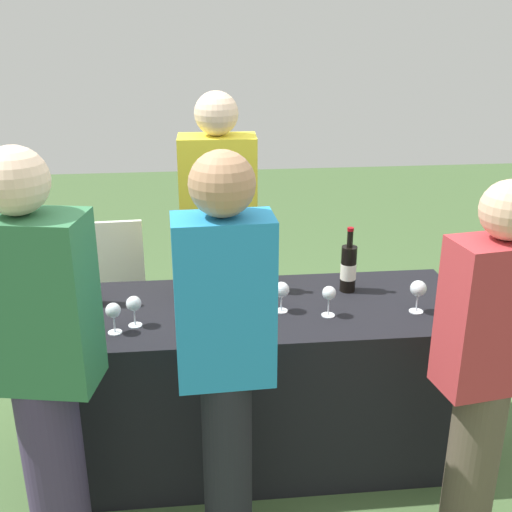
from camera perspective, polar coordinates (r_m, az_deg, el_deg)
name	(u,v)px	position (r m, az deg, el deg)	size (l,w,h in m)	color
ground_plane	(256,449)	(3.32, 0.00, -17.04)	(12.00, 12.00, 0.00)	#476638
tasting_table	(256,381)	(3.09, 0.00, -11.25)	(1.95, 0.71, 0.79)	black
wine_bottle_0	(92,281)	(2.97, -14.55, -2.20)	(0.07, 0.07, 0.32)	black
wine_bottle_1	(185,274)	(2.96, -6.44, -1.64)	(0.07, 0.07, 0.33)	black
wine_bottle_2	(225,274)	(2.96, -2.83, -1.66)	(0.08, 0.08, 0.32)	black
wine_bottle_3	(265,268)	(3.01, 0.80, -1.11)	(0.08, 0.08, 0.32)	black
wine_bottle_4	(348,268)	(3.05, 8.34, -1.09)	(0.08, 0.08, 0.32)	black
wine_glass_0	(113,312)	(2.69, -12.77, -4.92)	(0.06, 0.06, 0.14)	silver
wine_glass_1	(134,305)	(2.74, -10.98, -4.36)	(0.07, 0.07, 0.14)	silver
wine_glass_2	(281,291)	(2.81, 2.31, -3.15)	(0.07, 0.07, 0.14)	silver
wine_glass_3	(329,295)	(2.79, 6.62, -3.48)	(0.06, 0.06, 0.14)	silver
wine_glass_4	(418,290)	(2.90, 14.44, -2.97)	(0.07, 0.07, 0.15)	silver
server_pouring	(219,236)	(3.43, -3.36, 1.83)	(0.41, 0.24, 1.69)	#3F3351
guest_0	(40,362)	(2.37, -18.92, -9.07)	(0.44, 0.30, 1.67)	#3F3351
guest_1	(225,353)	(2.28, -2.78, -8.75)	(0.35, 0.22, 1.65)	black
guest_2	(487,366)	(2.49, 20.12, -9.34)	(0.39, 0.25, 1.54)	brown
menu_board	(105,299)	(3.84, -13.48, -3.76)	(0.48, 0.03, 0.95)	white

